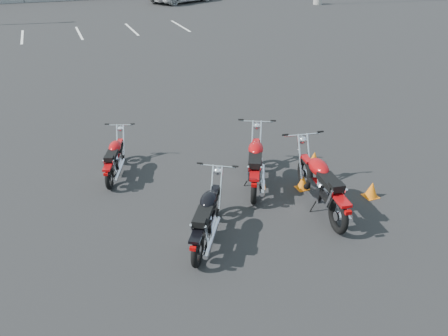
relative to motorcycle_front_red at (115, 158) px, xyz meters
name	(u,v)px	position (x,y,z in m)	size (l,w,h in m)	color
ground	(226,212)	(1.76, -2.35, -0.41)	(120.00, 120.00, 0.00)	black
motorcycle_front_red	(115,158)	(0.00, 0.00, 0.00)	(1.02, 1.82, 0.91)	black
motorcycle_second_black	(207,218)	(1.13, -3.06, 0.05)	(1.46, 1.96, 1.02)	black
motorcycle_third_red	(256,164)	(2.77, -1.57, 0.09)	(1.42, 2.18, 1.11)	black
motorcycle_rear_red	(322,185)	(3.58, -2.92, 0.12)	(0.94, 2.39, 1.18)	black
training_cone_near	(303,182)	(3.66, -2.12, -0.25)	(0.27, 0.27, 0.32)	orange
training_cone_far	(372,190)	(4.82, -2.95, -0.24)	(0.29, 0.29, 0.34)	orange
training_cone_extra	(314,158)	(4.52, -1.19, -0.26)	(0.26, 0.26, 0.31)	orange
parking_line_stripes	(51,35)	(-0.74, 17.65, -0.41)	(15.12, 4.00, 0.01)	silver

